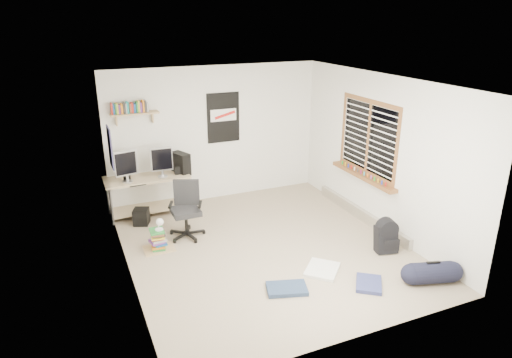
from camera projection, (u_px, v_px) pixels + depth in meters
name	position (u px, v px, depth m)	size (l,w,h in m)	color
floor	(266.00, 248.00, 6.93)	(4.00, 4.50, 0.01)	gray
ceiling	(267.00, 81.00, 6.07)	(4.00, 4.50, 0.01)	white
back_wall	(216.00, 134.00, 8.45)	(4.00, 0.01, 2.50)	silver
left_wall	(122.00, 190.00, 5.75)	(0.01, 4.50, 2.50)	silver
right_wall	(381.00, 154.00, 7.25)	(0.01, 4.50, 2.50)	silver
desk	(148.00, 194.00, 8.02)	(1.43, 0.63, 0.65)	tan
monitor_left	(127.00, 172.00, 7.59)	(0.39, 0.10, 0.42)	gray
monitor_right	(162.00, 168.00, 7.82)	(0.38, 0.09, 0.41)	gray
pc_tower	(181.00, 164.00, 8.08)	(0.18, 0.37, 0.39)	black
keyboard	(140.00, 184.00, 7.64)	(0.36, 0.12, 0.02)	black
speaker_left	(127.00, 177.00, 7.73)	(0.10, 0.10, 0.19)	black
speaker_right	(177.00, 171.00, 8.01)	(0.09, 0.09, 0.18)	black
office_chair	(186.00, 208.00, 7.12)	(0.59, 0.59, 0.90)	black
wall_shelf	(135.00, 113.00, 7.62)	(0.80, 0.22, 0.24)	tan
poster_back_wall	(223.00, 118.00, 8.38)	(0.62, 0.03, 0.92)	black
poster_left_wall	(110.00, 147.00, 6.71)	(0.02, 0.42, 0.60)	navy
window	(368.00, 138.00, 7.42)	(0.10, 1.50, 1.26)	brown
baseboard_heater	(361.00, 214.00, 7.88)	(0.08, 2.50, 0.18)	#B7B2A8
backpack	(386.00, 239.00, 6.77)	(0.31, 0.25, 0.42)	black
duffel_bag	(432.00, 273.00, 5.99)	(0.29, 0.29, 0.56)	black
tshirt	(322.00, 269.00, 6.30)	(0.49, 0.41, 0.04)	silver
jeans_a	(287.00, 289.00, 5.85)	(0.51, 0.33, 0.06)	#233350
jeans_b	(369.00, 284.00, 5.96)	(0.43, 0.32, 0.05)	navy
book_stack	(158.00, 240.00, 6.84)	(0.45, 0.37, 0.31)	brown
desk_lamp	(159.00, 227.00, 6.75)	(0.12, 0.20, 0.20)	silver
subwoofer	(141.00, 217.00, 7.66)	(0.24, 0.24, 0.27)	black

